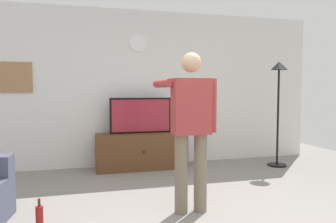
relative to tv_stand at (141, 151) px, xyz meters
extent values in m
cube|color=silver|center=(0.13, 0.35, 1.05)|extent=(6.40, 0.10, 2.70)
cube|color=brown|center=(0.00, 0.00, 0.00)|extent=(1.50, 0.47, 0.60)
sphere|color=black|center=(0.00, -0.25, 0.03)|extent=(0.04, 0.04, 0.04)
cube|color=black|center=(0.00, 0.05, 0.59)|extent=(1.03, 0.06, 0.59)
cube|color=maroon|center=(0.00, 0.02, 0.59)|extent=(0.97, 0.01, 0.53)
cylinder|color=white|center=(0.00, 0.29, 1.83)|extent=(0.29, 0.03, 0.29)
cube|color=#997047|center=(-2.05, 0.30, 1.22)|extent=(0.67, 0.04, 0.48)
cylinder|color=black|center=(2.32, -0.42, -0.28)|extent=(0.32, 0.32, 0.03)
cylinder|color=black|center=(2.32, -0.42, 0.55)|extent=(0.04, 0.04, 1.64)
cone|color=black|center=(2.32, -0.42, 1.44)|extent=(0.28, 0.28, 0.14)
cylinder|color=#7A6B56|center=(0.05, -2.07, 0.13)|extent=(0.14, 0.14, 0.85)
cylinder|color=#7A6B56|center=(0.27, -2.07, 0.13)|extent=(0.14, 0.14, 0.85)
cube|color=#A53838|center=(0.16, -2.07, 0.85)|extent=(0.40, 0.22, 0.59)
sphere|color=tan|center=(0.16, -2.07, 1.31)|extent=(0.21, 0.21, 0.21)
cylinder|color=#A53838|center=(-0.08, -1.78, 1.10)|extent=(0.09, 0.58, 0.09)
cube|color=white|center=(-0.08, -1.46, 1.10)|extent=(0.04, 0.12, 0.04)
cylinder|color=#A53838|center=(0.40, -2.07, 0.86)|extent=(0.09, 0.09, 0.58)
cylinder|color=maroon|center=(-1.34, -2.35, -0.15)|extent=(0.07, 0.07, 0.30)
cylinder|color=#4C2814|center=(-1.34, -2.35, 0.04)|extent=(0.02, 0.02, 0.07)
camera|label=1|loc=(-0.97, -5.34, 1.02)|focal=34.82mm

